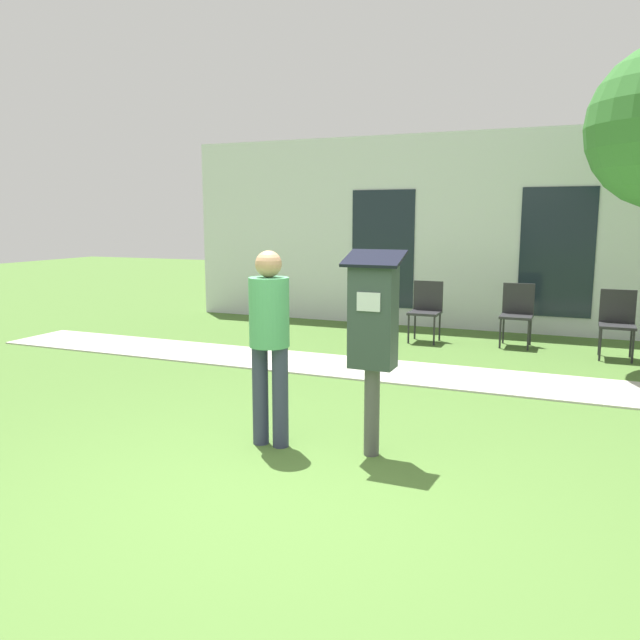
# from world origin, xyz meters

# --- Properties ---
(ground_plane) EXTENTS (40.00, 40.00, 0.00)m
(ground_plane) POSITION_xyz_m (0.00, 0.00, 0.00)
(ground_plane) COLOR #476B2D
(sidewalk) EXTENTS (12.00, 1.10, 0.02)m
(sidewalk) POSITION_xyz_m (0.00, 3.53, 0.01)
(sidewalk) COLOR #B7B2A8
(sidewalk) RESTS_ON ground
(building_facade) EXTENTS (10.00, 0.26, 3.20)m
(building_facade) POSITION_xyz_m (0.00, 6.91, 1.60)
(building_facade) COLOR silver
(building_facade) RESTS_ON ground
(parking_meter) EXTENTS (0.44, 0.31, 1.59)m
(parking_meter) POSITION_xyz_m (0.33, 0.90, 1.02)
(parking_meter) COLOR #4C4C4C
(parking_meter) RESTS_ON ground
(person_standing) EXTENTS (0.32, 0.32, 1.58)m
(person_standing) POSITION_xyz_m (-0.49, 0.79, 0.93)
(person_standing) COLOR #333851
(person_standing) RESTS_ON ground
(outdoor_chair_left) EXTENTS (0.44, 0.44, 0.90)m
(outdoor_chair_left) POSITION_xyz_m (-0.34, 5.57, 0.53)
(outdoor_chair_left) COLOR #262628
(outdoor_chair_left) RESTS_ON ground
(outdoor_chair_middle) EXTENTS (0.44, 0.44, 0.90)m
(outdoor_chair_middle) POSITION_xyz_m (0.95, 5.73, 0.53)
(outdoor_chair_middle) COLOR #262628
(outdoor_chair_middle) RESTS_ON ground
(outdoor_chair_right) EXTENTS (0.44, 0.44, 0.90)m
(outdoor_chair_right) POSITION_xyz_m (2.24, 5.41, 0.53)
(outdoor_chair_right) COLOR #262628
(outdoor_chair_right) RESTS_ON ground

